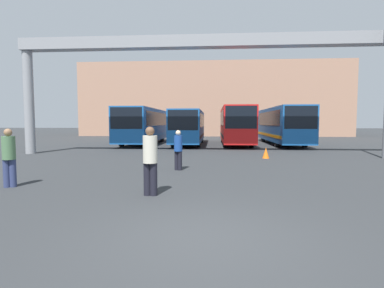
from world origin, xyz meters
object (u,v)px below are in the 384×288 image
object	(u,v)px
bus_slot_0	(144,124)
traffic_cone	(266,153)
bus_slot_3	(282,124)
pedestrian_near_right	(150,159)
bus_slot_1	(189,125)
pedestrian_near_center	(9,156)
pedestrian_mid_right	(178,149)
bus_slot_2	(236,124)

from	to	relation	value
bus_slot_0	traffic_cone	bearing A→B (deg)	-48.40
bus_slot_3	pedestrian_near_right	distance (m)	21.11
bus_slot_0	bus_slot_1	distance (m)	4.19
bus_slot_3	pedestrian_near_center	size ratio (longest dim) A/B	6.70
bus_slot_1	traffic_cone	bearing A→B (deg)	-62.97
bus_slot_0	traffic_cone	xyz separation A→B (m)	(9.27, -10.44, -1.54)
pedestrian_mid_right	pedestrian_near_center	world-z (taller)	pedestrian_near_center
bus_slot_0	pedestrian_near_right	bearing A→B (deg)	-76.27
pedestrian_near_center	bus_slot_2	bearing A→B (deg)	44.66
pedestrian_near_center	pedestrian_mid_right	bearing A→B (deg)	16.14
bus_slot_3	pedestrian_near_right	size ratio (longest dim) A/B	6.43
pedestrian_mid_right	bus_slot_2	bearing A→B (deg)	-79.34
bus_slot_0	pedestrian_near_center	size ratio (longest dim) A/B	6.25
pedestrian_mid_right	bus_slot_1	bearing A→B (deg)	-63.18
bus_slot_0	pedestrian_near_right	distance (m)	19.77
bus_slot_2	pedestrian_near_center	bearing A→B (deg)	-114.10
bus_slot_3	bus_slot_2	bearing A→B (deg)	-170.69
pedestrian_near_center	traffic_cone	bearing A→B (deg)	20.28
pedestrian_near_right	pedestrian_near_center	bearing A→B (deg)	-2.78
bus_slot_1	pedestrian_near_center	distance (m)	18.49
bus_slot_3	bus_slot_1	bearing A→B (deg)	-174.20
pedestrian_near_center	pedestrian_near_right	world-z (taller)	pedestrian_near_right
pedestrian_near_right	traffic_cone	size ratio (longest dim) A/B	3.14
bus_slot_3	pedestrian_near_right	xyz separation A→B (m)	(-7.80, -19.60, -0.88)
bus_slot_3	traffic_cone	xyz separation A→B (m)	(-3.22, -10.85, -1.57)
bus_slot_3	pedestrian_mid_right	distance (m)	17.06
bus_slot_2	bus_slot_1	bearing A→B (deg)	-177.77
bus_slot_1	bus_slot_2	xyz separation A→B (m)	(4.16, 0.16, 0.15)
bus_slot_2	bus_slot_3	world-z (taller)	bus_slot_2
bus_slot_3	pedestrian_near_right	world-z (taller)	bus_slot_3
bus_slot_1	bus_slot_3	distance (m)	8.37
pedestrian_near_center	pedestrian_near_right	bearing A→B (deg)	-30.24
bus_slot_3	pedestrian_mid_right	size ratio (longest dim) A/B	7.26
bus_slot_0	pedestrian_mid_right	xyz separation A→B (m)	(4.93, -14.85, -0.96)
pedestrian_near_right	bus_slot_3	bearing A→B (deg)	-105.48
bus_slot_0	bus_slot_2	world-z (taller)	bus_slot_2
bus_slot_3	pedestrian_near_center	world-z (taller)	bus_slot_3
pedestrian_mid_right	traffic_cone	world-z (taller)	pedestrian_mid_right
bus_slot_0	bus_slot_3	xyz separation A→B (m)	(12.49, 0.41, 0.03)
bus_slot_2	pedestrian_mid_right	xyz separation A→B (m)	(-3.40, -14.58, -1.00)
bus_slot_1	traffic_cone	world-z (taller)	bus_slot_1
pedestrian_near_center	traffic_cone	world-z (taller)	pedestrian_near_center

